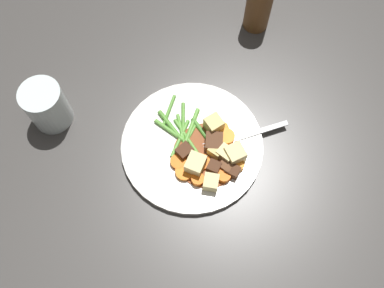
% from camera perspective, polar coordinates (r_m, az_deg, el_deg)
% --- Properties ---
extents(ground_plane, '(3.00, 3.00, 0.00)m').
position_cam_1_polar(ground_plane, '(0.82, 0.00, -0.38)').
color(ground_plane, '#423F3D').
extents(dinner_plate, '(0.28, 0.28, 0.01)m').
position_cam_1_polar(dinner_plate, '(0.81, 0.00, -0.19)').
color(dinner_plate, white).
rests_on(dinner_plate, ground_plane).
extents(stew_sauce, '(0.13, 0.13, 0.00)m').
position_cam_1_polar(stew_sauce, '(0.80, 2.13, -1.47)').
color(stew_sauce, brown).
rests_on(stew_sauce, dinner_plate).
extents(carrot_slice_0, '(0.03, 0.03, 0.01)m').
position_cam_1_polar(carrot_slice_0, '(0.78, 4.36, -4.32)').
color(carrot_slice_0, orange).
rests_on(carrot_slice_0, dinner_plate).
extents(carrot_slice_1, '(0.04, 0.04, 0.01)m').
position_cam_1_polar(carrot_slice_1, '(0.79, -1.89, -2.45)').
color(carrot_slice_1, orange).
rests_on(carrot_slice_1, dinner_plate).
extents(carrot_slice_2, '(0.04, 0.04, 0.01)m').
position_cam_1_polar(carrot_slice_2, '(0.82, 3.89, 1.99)').
color(carrot_slice_2, orange).
rests_on(carrot_slice_2, dinner_plate).
extents(carrot_slice_3, '(0.03, 0.03, 0.01)m').
position_cam_1_polar(carrot_slice_3, '(0.77, 0.80, -4.86)').
color(carrot_slice_3, orange).
rests_on(carrot_slice_3, dinner_plate).
extents(carrot_slice_4, '(0.04, 0.04, 0.01)m').
position_cam_1_polar(carrot_slice_4, '(0.79, 1.38, -2.49)').
color(carrot_slice_4, orange).
rests_on(carrot_slice_4, dinner_plate).
extents(carrot_slice_5, '(0.04, 0.04, 0.01)m').
position_cam_1_polar(carrot_slice_5, '(0.81, 4.73, 0.97)').
color(carrot_slice_5, orange).
rests_on(carrot_slice_5, dinner_plate).
extents(carrot_slice_6, '(0.05, 0.05, 0.01)m').
position_cam_1_polar(carrot_slice_6, '(0.78, -1.03, -3.82)').
color(carrot_slice_6, orange).
rests_on(carrot_slice_6, dinner_plate).
extents(carrot_slice_7, '(0.04, 0.04, 0.01)m').
position_cam_1_polar(carrot_slice_7, '(0.79, 6.14, -2.84)').
color(carrot_slice_7, orange).
rests_on(carrot_slice_7, dinner_plate).
extents(potato_chunk_0, '(0.05, 0.05, 0.04)m').
position_cam_1_polar(potato_chunk_0, '(0.77, 0.48, -2.83)').
color(potato_chunk_0, '#EAD68C').
rests_on(potato_chunk_0, dinner_plate).
extents(potato_chunk_1, '(0.04, 0.04, 0.03)m').
position_cam_1_polar(potato_chunk_1, '(0.78, 5.91, -1.41)').
color(potato_chunk_1, '#EAD68C').
rests_on(potato_chunk_1, dinner_plate).
extents(potato_chunk_2, '(0.04, 0.04, 0.02)m').
position_cam_1_polar(potato_chunk_2, '(0.77, 2.62, -5.25)').
color(potato_chunk_2, '#EAD68C').
rests_on(potato_chunk_2, dinner_plate).
extents(potato_chunk_3, '(0.04, 0.03, 0.03)m').
position_cam_1_polar(potato_chunk_3, '(0.79, 4.64, -1.40)').
color(potato_chunk_3, '#EAD68C').
rests_on(potato_chunk_3, dinner_plate).
extents(potato_chunk_4, '(0.03, 0.03, 0.04)m').
position_cam_1_polar(potato_chunk_4, '(0.81, 2.88, 2.75)').
color(potato_chunk_4, '#E5CC7A').
rests_on(potato_chunk_4, dinner_plate).
extents(potato_chunk_5, '(0.03, 0.03, 0.03)m').
position_cam_1_polar(potato_chunk_5, '(0.79, 3.28, -0.92)').
color(potato_chunk_5, '#DBBC6B').
rests_on(potato_chunk_5, dinner_plate).
extents(meat_chunk_0, '(0.03, 0.03, 0.02)m').
position_cam_1_polar(meat_chunk_0, '(0.78, 2.81, -3.37)').
color(meat_chunk_0, '#4C2B19').
rests_on(meat_chunk_0, dinner_plate).
extents(meat_chunk_1, '(0.05, 0.05, 0.03)m').
position_cam_1_polar(meat_chunk_1, '(0.80, 3.02, 0.20)').
color(meat_chunk_1, '#56331E').
rests_on(meat_chunk_1, dinner_plate).
extents(meat_chunk_2, '(0.03, 0.03, 0.02)m').
position_cam_1_polar(meat_chunk_2, '(0.78, 5.57, -3.66)').
color(meat_chunk_2, '#4C2B19').
rests_on(meat_chunk_2, dinner_plate).
extents(meat_chunk_3, '(0.03, 0.03, 0.02)m').
position_cam_1_polar(meat_chunk_3, '(0.79, -1.04, -1.03)').
color(meat_chunk_3, '#4C2B19').
rests_on(meat_chunk_3, dinner_plate).
extents(meat_chunk_4, '(0.03, 0.02, 0.02)m').
position_cam_1_polar(meat_chunk_4, '(0.78, 4.56, -3.19)').
color(meat_chunk_4, brown).
rests_on(meat_chunk_4, dinner_plate).
extents(green_bean_0, '(0.07, 0.01, 0.01)m').
position_cam_1_polar(green_bean_0, '(0.82, -3.12, 2.71)').
color(green_bean_0, '#599E38').
rests_on(green_bean_0, dinner_plate).
extents(green_bean_1, '(0.07, 0.03, 0.01)m').
position_cam_1_polar(green_bean_1, '(0.82, -3.13, 1.89)').
color(green_bean_1, '#66AD42').
rests_on(green_bean_1, dinner_plate).
extents(green_bean_2, '(0.04, 0.06, 0.01)m').
position_cam_1_polar(green_bean_2, '(0.84, -3.15, 4.67)').
color(green_bean_2, '#599E38').
rests_on(green_bean_2, dinner_plate).
extents(green_bean_3, '(0.05, 0.08, 0.01)m').
position_cam_1_polar(green_bean_3, '(0.81, -1.64, 0.78)').
color(green_bean_3, '#66AD42').
rests_on(green_bean_3, dinner_plate).
extents(green_bean_4, '(0.05, 0.07, 0.01)m').
position_cam_1_polar(green_bean_4, '(0.82, -0.10, 2.35)').
color(green_bean_4, '#66AD42').
rests_on(green_bean_4, dinner_plate).
extents(green_bean_5, '(0.05, 0.01, 0.01)m').
position_cam_1_polar(green_bean_5, '(0.82, 1.07, 2.17)').
color(green_bean_5, '#4C8E33').
rests_on(green_bean_5, dinner_plate).
extents(green_bean_6, '(0.08, 0.02, 0.01)m').
position_cam_1_polar(green_bean_6, '(0.81, -1.00, 0.99)').
color(green_bean_6, '#66AD42').
rests_on(green_bean_6, dinner_plate).
extents(green_bean_7, '(0.06, 0.05, 0.01)m').
position_cam_1_polar(green_bean_7, '(0.83, -1.22, 3.62)').
color(green_bean_7, '#599E38').
rests_on(green_bean_7, dinner_plate).
extents(green_bean_8, '(0.07, 0.04, 0.01)m').
position_cam_1_polar(green_bean_8, '(0.82, -1.36, 1.91)').
color(green_bean_8, '#66AD42').
rests_on(green_bean_8, dinner_plate).
extents(green_bean_9, '(0.03, 0.06, 0.01)m').
position_cam_1_polar(green_bean_9, '(0.81, -0.42, 0.83)').
color(green_bean_9, '#66AD42').
rests_on(green_bean_9, dinner_plate).
extents(fork, '(0.07, 0.17, 0.00)m').
position_cam_1_polar(fork, '(0.82, 7.04, 1.04)').
color(fork, silver).
rests_on(fork, dinner_plate).
extents(water_glass, '(0.08, 0.08, 0.10)m').
position_cam_1_polar(water_glass, '(0.85, -19.27, 4.96)').
color(water_glass, silver).
rests_on(water_glass, ground_plane).
extents(pepper_mill, '(0.06, 0.06, 0.12)m').
position_cam_1_polar(pepper_mill, '(0.94, 9.13, 18.19)').
color(pepper_mill, brown).
rests_on(pepper_mill, ground_plane).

